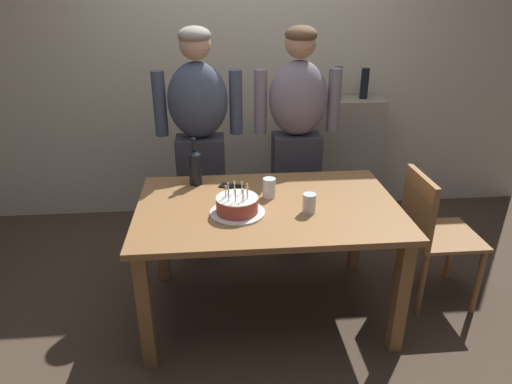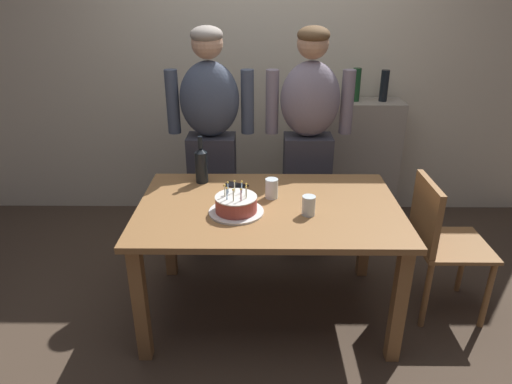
{
  "view_description": "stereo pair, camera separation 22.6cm",
  "coord_description": "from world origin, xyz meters",
  "px_view_note": "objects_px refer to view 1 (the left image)",
  "views": [
    {
      "loc": [
        -0.28,
        -2.34,
        1.88
      ],
      "look_at": [
        -0.07,
        -0.04,
        0.84
      ],
      "focal_mm": 32.01,
      "sensor_mm": 36.0,
      "label": 1
    },
    {
      "loc": [
        -0.05,
        -2.35,
        1.88
      ],
      "look_at": [
        -0.07,
        -0.04,
        0.84
      ],
      "focal_mm": 32.01,
      "sensor_mm": 36.0,
      "label": 2
    }
  ],
  "objects_px": {
    "water_glass_near": "(309,203)",
    "wine_bottle": "(195,166)",
    "birthday_cake": "(237,206)",
    "person_man_bearded": "(200,143)",
    "water_glass_far": "(269,188)",
    "dining_chair": "(430,228)",
    "person_woman_cardigan": "(297,141)",
    "cell_phone": "(231,186)"
  },
  "relations": [
    {
      "from": "person_man_bearded",
      "to": "person_woman_cardigan",
      "type": "height_order",
      "value": "same"
    },
    {
      "from": "cell_phone",
      "to": "birthday_cake",
      "type": "bearing_deg",
      "value": -61.76
    },
    {
      "from": "water_glass_far",
      "to": "dining_chair",
      "type": "bearing_deg",
      "value": -3.93
    },
    {
      "from": "water_glass_near",
      "to": "water_glass_far",
      "type": "height_order",
      "value": "water_glass_far"
    },
    {
      "from": "water_glass_near",
      "to": "person_man_bearded",
      "type": "distance_m",
      "value": 1.07
    },
    {
      "from": "water_glass_near",
      "to": "wine_bottle",
      "type": "relative_size",
      "value": 0.36
    },
    {
      "from": "person_woman_cardigan",
      "to": "dining_chair",
      "type": "height_order",
      "value": "person_woman_cardigan"
    },
    {
      "from": "water_glass_far",
      "to": "birthday_cake",
      "type": "bearing_deg",
      "value": -134.85
    },
    {
      "from": "water_glass_far",
      "to": "cell_phone",
      "type": "height_order",
      "value": "water_glass_far"
    },
    {
      "from": "water_glass_near",
      "to": "person_woman_cardigan",
      "type": "distance_m",
      "value": 0.88
    },
    {
      "from": "wine_bottle",
      "to": "birthday_cake",
      "type": "bearing_deg",
      "value": -61.27
    },
    {
      "from": "water_glass_near",
      "to": "wine_bottle",
      "type": "height_order",
      "value": "wine_bottle"
    },
    {
      "from": "cell_phone",
      "to": "person_man_bearded",
      "type": "xyz_separation_m",
      "value": [
        -0.2,
        0.48,
        0.13
      ]
    },
    {
      "from": "birthday_cake",
      "to": "water_glass_near",
      "type": "bearing_deg",
      "value": -2.87
    },
    {
      "from": "wine_bottle",
      "to": "person_man_bearded",
      "type": "height_order",
      "value": "person_man_bearded"
    },
    {
      "from": "person_man_bearded",
      "to": "water_glass_far",
      "type": "bearing_deg",
      "value": 122.56
    },
    {
      "from": "birthday_cake",
      "to": "dining_chair",
      "type": "height_order",
      "value": "birthday_cake"
    },
    {
      "from": "water_glass_near",
      "to": "wine_bottle",
      "type": "bearing_deg",
      "value": 144.32
    },
    {
      "from": "birthday_cake",
      "to": "wine_bottle",
      "type": "xyz_separation_m",
      "value": [
        -0.24,
        0.44,
        0.07
      ]
    },
    {
      "from": "water_glass_near",
      "to": "cell_phone",
      "type": "xyz_separation_m",
      "value": [
        -0.41,
        0.39,
        -0.05
      ]
    },
    {
      "from": "water_glass_far",
      "to": "wine_bottle",
      "type": "height_order",
      "value": "wine_bottle"
    },
    {
      "from": "water_glass_far",
      "to": "dining_chair",
      "type": "xyz_separation_m",
      "value": [
        1.0,
        -0.07,
        -0.28
      ]
    },
    {
      "from": "water_glass_far",
      "to": "person_woman_cardigan",
      "type": "height_order",
      "value": "person_woman_cardigan"
    },
    {
      "from": "water_glass_far",
      "to": "dining_chair",
      "type": "distance_m",
      "value": 1.04
    },
    {
      "from": "birthday_cake",
      "to": "dining_chair",
      "type": "relative_size",
      "value": 0.35
    },
    {
      "from": "birthday_cake",
      "to": "wine_bottle",
      "type": "relative_size",
      "value": 1.01
    },
    {
      "from": "water_glass_near",
      "to": "person_man_bearded",
      "type": "relative_size",
      "value": 0.07
    },
    {
      "from": "person_woman_cardigan",
      "to": "birthday_cake",
      "type": "bearing_deg",
      "value": 60.96
    },
    {
      "from": "person_man_bearded",
      "to": "person_woman_cardigan",
      "type": "relative_size",
      "value": 1.0
    },
    {
      "from": "dining_chair",
      "to": "water_glass_near",
      "type": "bearing_deg",
      "value": 100.68
    },
    {
      "from": "water_glass_far",
      "to": "cell_phone",
      "type": "xyz_separation_m",
      "value": [
        -0.22,
        0.17,
        -0.06
      ]
    },
    {
      "from": "water_glass_near",
      "to": "cell_phone",
      "type": "distance_m",
      "value": 0.57
    },
    {
      "from": "water_glass_far",
      "to": "person_man_bearded",
      "type": "bearing_deg",
      "value": 122.56
    },
    {
      "from": "person_woman_cardigan",
      "to": "water_glass_near",
      "type": "bearing_deg",
      "value": 84.92
    },
    {
      "from": "person_man_bearded",
      "to": "person_woman_cardigan",
      "type": "distance_m",
      "value": 0.69
    },
    {
      "from": "birthday_cake",
      "to": "person_man_bearded",
      "type": "bearing_deg",
      "value": 104.28
    },
    {
      "from": "water_glass_near",
      "to": "dining_chair",
      "type": "height_order",
      "value": "dining_chair"
    },
    {
      "from": "water_glass_near",
      "to": "cell_phone",
      "type": "height_order",
      "value": "water_glass_near"
    },
    {
      "from": "dining_chair",
      "to": "water_glass_far",
      "type": "bearing_deg",
      "value": 86.07
    },
    {
      "from": "water_glass_near",
      "to": "dining_chair",
      "type": "bearing_deg",
      "value": 10.68
    },
    {
      "from": "wine_bottle",
      "to": "dining_chair",
      "type": "bearing_deg",
      "value": -11.95
    },
    {
      "from": "wine_bottle",
      "to": "person_man_bearded",
      "type": "xyz_separation_m",
      "value": [
        0.02,
        0.42,
        0.01
      ]
    }
  ]
}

